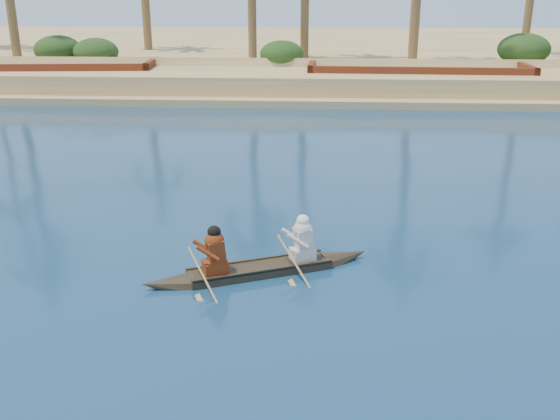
# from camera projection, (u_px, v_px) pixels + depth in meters

# --- Properties ---
(sandy_embankment) EXTENTS (150.00, 51.00, 1.50)m
(sandy_embankment) POSITION_uv_depth(u_px,v_px,m) (216.00, 51.00, 53.41)
(sandy_embankment) COLOR #E0BE7E
(sandy_embankment) RESTS_ON ground
(shrub_cluster) EXTENTS (100.00, 6.00, 2.40)m
(shrub_cluster) POSITION_uv_depth(u_px,v_px,m) (175.00, 62.00, 38.68)
(shrub_cluster) COLOR #1B3613
(shrub_cluster) RESTS_ON ground
(canoe) EXTENTS (4.44, 2.40, 1.26)m
(canoe) POSITION_uv_depth(u_px,v_px,m) (260.00, 262.00, 12.09)
(canoe) COLOR #332B1C
(canoe) RESTS_ON ground
(barge_mid) EXTENTS (12.15, 5.11, 1.97)m
(barge_mid) POSITION_uv_depth(u_px,v_px,m) (49.00, 78.00, 34.99)
(barge_mid) COLOR maroon
(barge_mid) RESTS_ON ground
(barge_right) EXTENTS (11.80, 4.24, 1.95)m
(barge_right) POSITION_uv_depth(u_px,v_px,m) (417.00, 82.00, 33.72)
(barge_right) COLOR maroon
(barge_right) RESTS_ON ground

